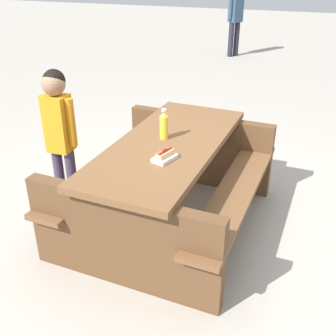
% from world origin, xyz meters
% --- Properties ---
extents(ground_plane, '(30.00, 30.00, 0.00)m').
position_xyz_m(ground_plane, '(0.00, 0.00, 0.00)').
color(ground_plane, '#ADA599').
rests_on(ground_plane, ground).
extents(picnic_table, '(1.89, 1.52, 0.75)m').
position_xyz_m(picnic_table, '(0.00, 0.00, 0.44)').
color(picnic_table, brown).
rests_on(picnic_table, ground).
extents(soda_bottle, '(0.07, 0.07, 0.24)m').
position_xyz_m(soda_bottle, '(-0.06, -0.05, 0.86)').
color(soda_bottle, yellow).
rests_on(soda_bottle, picnic_table).
extents(hotdog_tray, '(0.21, 0.16, 0.08)m').
position_xyz_m(hotdog_tray, '(0.30, 0.08, 0.78)').
color(hotdog_tray, white).
rests_on(hotdog_tray, picnic_table).
extents(child_in_coat, '(0.20, 0.31, 1.25)m').
position_xyz_m(child_in_coat, '(0.05, -0.94, 0.80)').
color(child_in_coat, '#3F334C').
rests_on(child_in_coat, ground).
extents(bystander_adult, '(0.33, 0.33, 1.61)m').
position_xyz_m(bystander_adult, '(-6.51, -0.72, 1.03)').
color(bystander_adult, '#262633').
rests_on(bystander_adult, ground).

